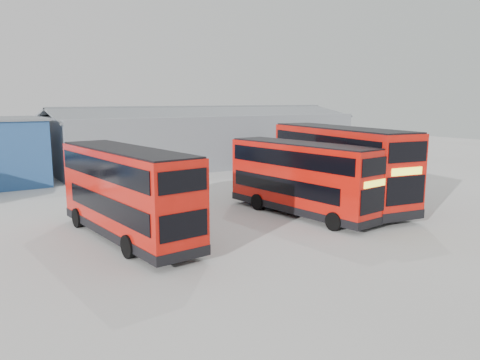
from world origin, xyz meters
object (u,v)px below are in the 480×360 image
at_px(maintenance_shed, 204,138).
at_px(double_decker_centre, 301,179).
at_px(double_decker_right, 339,167).
at_px(single_decker_blue, 299,162).
at_px(double_decker_left, 127,194).

xyz_separation_m(maintenance_shed, double_decker_centre, (-5.83, -22.51, -0.55)).
relative_size(double_decker_centre, double_decker_right, 0.85).
bearing_deg(maintenance_shed, double_decker_right, -95.94).
height_order(maintenance_shed, double_decker_right, maintenance_shed).
bearing_deg(single_decker_blue, double_decker_right, 69.06).
distance_m(double_decker_centre, double_decker_right, 3.63).
relative_size(double_decker_left, double_decker_right, 0.88).
bearing_deg(maintenance_shed, double_decker_centre, -104.51).
distance_m(maintenance_shed, double_decker_right, 21.96).
height_order(maintenance_shed, single_decker_blue, maintenance_shed).
bearing_deg(double_decker_left, single_decker_blue, -159.62).
relative_size(double_decker_left, single_decker_blue, 0.96).
bearing_deg(single_decker_blue, double_decker_left, 29.96).
bearing_deg(double_decker_centre, double_decker_left, 169.37).
bearing_deg(maintenance_shed, double_decker_left, -125.90).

